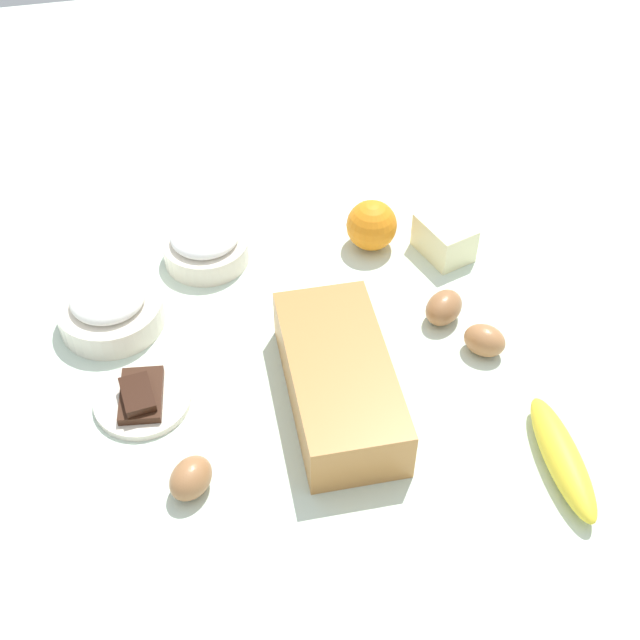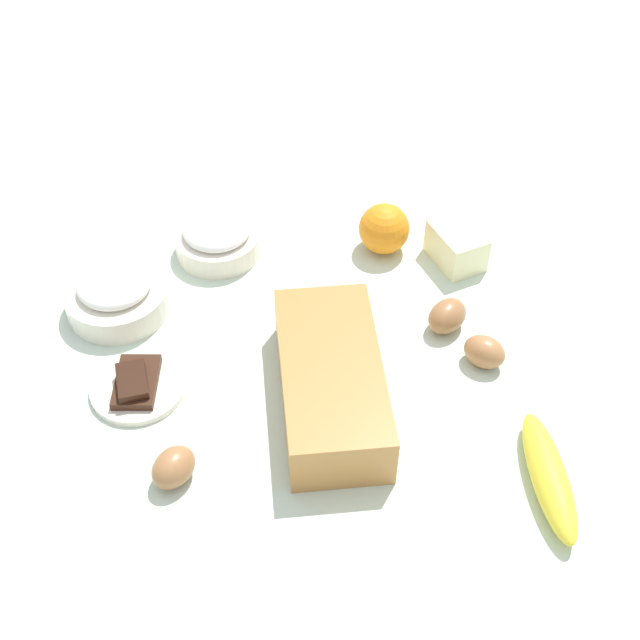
% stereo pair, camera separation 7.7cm
% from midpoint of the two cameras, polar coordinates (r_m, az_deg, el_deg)
% --- Properties ---
extents(ground_plane, '(2.40, 2.40, 0.02)m').
position_cam_midpoint_polar(ground_plane, '(1.21, 1.82, -1.72)').
color(ground_plane, silver).
extents(loaf_pan, '(0.28, 0.14, 0.08)m').
position_cam_midpoint_polar(loaf_pan, '(1.09, 2.66, -4.25)').
color(loaf_pan, '#B77A3D').
rests_on(loaf_pan, ground_plane).
extents(flour_bowl, '(0.15, 0.15, 0.07)m').
position_cam_midpoint_polar(flour_bowl, '(1.25, -12.09, 1.69)').
color(flour_bowl, silver).
rests_on(flour_bowl, ground_plane).
extents(sugar_bowl, '(0.13, 0.13, 0.07)m').
position_cam_midpoint_polar(sugar_bowl, '(1.32, -5.39, 5.59)').
color(sugar_bowl, silver).
rests_on(sugar_bowl, ground_plane).
extents(banana, '(0.19, 0.05, 0.04)m').
position_cam_midpoint_polar(banana, '(1.08, 17.42, -10.25)').
color(banana, yellow).
rests_on(banana, ground_plane).
extents(orange_fruit, '(0.08, 0.08, 0.08)m').
position_cam_midpoint_polar(orange_fruit, '(1.33, 6.08, 6.19)').
color(orange_fruit, orange).
rests_on(orange_fruit, ground_plane).
extents(butter_block, '(0.11, 0.09, 0.06)m').
position_cam_midpoint_polar(butter_block, '(1.33, 10.98, 4.95)').
color(butter_block, '#F4EDB2').
rests_on(butter_block, ground_plane).
extents(egg_near_butter, '(0.08, 0.08, 0.05)m').
position_cam_midpoint_polar(egg_near_butter, '(1.22, 10.52, 0.15)').
color(egg_near_butter, '#9D693F').
rests_on(egg_near_butter, ground_plane).
extents(egg_beside_bowl, '(0.07, 0.07, 0.05)m').
position_cam_midpoint_polar(egg_beside_bowl, '(1.18, 13.04, -2.20)').
color(egg_beside_bowl, '#AA7245').
rests_on(egg_beside_bowl, ground_plane).
extents(egg_loose, '(0.08, 0.08, 0.05)m').
position_cam_midpoint_polar(egg_loose, '(1.04, -7.91, -10.04)').
color(egg_loose, '#A16C41').
rests_on(egg_loose, ground_plane).
extents(chocolate_plate, '(0.13, 0.13, 0.03)m').
position_cam_midpoint_polar(chocolate_plate, '(1.15, -10.57, -4.48)').
color(chocolate_plate, silver).
rests_on(chocolate_plate, ground_plane).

